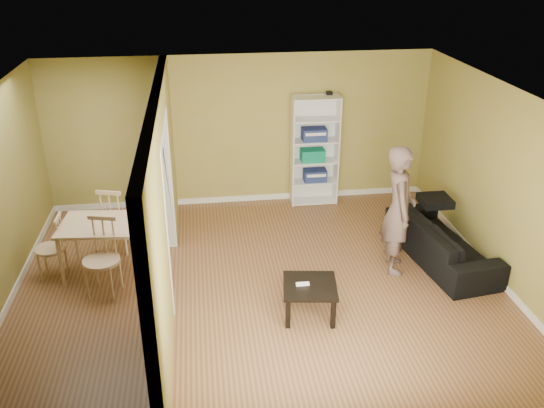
{
  "coord_description": "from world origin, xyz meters",
  "views": [
    {
      "loc": [
        -0.71,
        -6.62,
        4.31
      ],
      "look_at": [
        0.2,
        0.2,
        1.1
      ],
      "focal_mm": 38.0,
      "sensor_mm": 36.0,
      "label": 1
    }
  ],
  "objects": [
    {
      "name": "room_shell",
      "position": [
        0.0,
        0.0,
        1.3
      ],
      "size": [
        6.5,
        6.5,
        6.5
      ],
      "color": "brown",
      "rests_on": "ground"
    },
    {
      "name": "partition",
      "position": [
        -1.2,
        0.0,
        1.3
      ],
      "size": [
        0.22,
        5.5,
        2.6
      ],
      "primitive_type": null,
      "color": "olive",
      "rests_on": "ground"
    },
    {
      "name": "wall_speaker",
      "position": [
        1.5,
        2.69,
        1.9
      ],
      "size": [
        0.1,
        0.1,
        0.1
      ],
      "primitive_type": "cube",
      "color": "black",
      "rests_on": "room_shell"
    },
    {
      "name": "sofa",
      "position": [
        2.7,
        0.32,
        0.4
      ],
      "size": [
        2.18,
        1.17,
        0.79
      ],
      "primitive_type": "imported",
      "rotation": [
        0.0,
        0.0,
        1.71
      ],
      "color": "black",
      "rests_on": "ground"
    },
    {
      "name": "person",
      "position": [
        1.94,
        0.17,
        1.08
      ],
      "size": [
        0.88,
        0.75,
        2.15
      ],
      "primitive_type": "imported",
      "rotation": [
        0.0,
        0.0,
        1.38
      ],
      "color": "slate",
      "rests_on": "ground"
    },
    {
      "name": "bookshelf",
      "position": [
        1.25,
        2.6,
        0.95
      ],
      "size": [
        0.8,
        0.35,
        1.91
      ],
      "color": "white",
      "rests_on": "ground"
    },
    {
      "name": "paper_box_navy_a",
      "position": [
        1.27,
        2.56,
        0.5
      ],
      "size": [
        0.39,
        0.26,
        0.2
      ],
      "primitive_type": "cube",
      "color": "navy",
      "rests_on": "bookshelf"
    },
    {
      "name": "paper_box_teal",
      "position": [
        1.22,
        2.56,
        0.88
      ],
      "size": [
        0.4,
        0.26,
        0.21
      ],
      "primitive_type": "cube",
      "color": "#1E5E63",
      "rests_on": "bookshelf"
    },
    {
      "name": "paper_box_navy_b",
      "position": [
        1.24,
        2.56,
        1.26
      ],
      "size": [
        0.41,
        0.27,
        0.21
      ],
      "primitive_type": "cube",
      "color": "#1A284C",
      "rests_on": "bookshelf"
    },
    {
      "name": "coffee_table",
      "position": [
        0.54,
        -0.77,
        0.37
      ],
      "size": [
        0.65,
        0.65,
        0.43
      ],
      "rotation": [
        0.0,
        0.0,
        -0.14
      ],
      "color": "black",
      "rests_on": "ground"
    },
    {
      "name": "game_controller",
      "position": [
        0.45,
        -0.76,
        0.45
      ],
      "size": [
        0.16,
        0.04,
        0.03
      ],
      "primitive_type": "cube",
      "color": "white",
      "rests_on": "coffee_table"
    },
    {
      "name": "dining_table",
      "position": [
        -2.03,
        0.59,
        0.69
      ],
      "size": [
        1.23,
        0.82,
        0.77
      ],
      "rotation": [
        0.0,
        0.0,
        -0.09
      ],
      "color": "beige",
      "rests_on": "ground"
    },
    {
      "name": "chair_left",
      "position": [
        -2.81,
        0.59,
        0.46
      ],
      "size": [
        0.43,
        0.43,
        0.92
      ],
      "primitive_type": null,
      "rotation": [
        0.0,
        0.0,
        -1.59
      ],
      "color": "tan",
      "rests_on": "ground"
    },
    {
      "name": "chair_near",
      "position": [
        -2.05,
        0.05,
        0.53
      ],
      "size": [
        0.58,
        0.58,
        1.05
      ],
      "primitive_type": null,
      "rotation": [
        0.0,
        0.0,
        -0.24
      ],
      "color": "tan",
      "rests_on": "ground"
    },
    {
      "name": "chair_far",
      "position": [
        -1.98,
        1.24,
        0.52
      ],
      "size": [
        0.59,
        0.59,
        1.04
      ],
      "primitive_type": null,
      "rotation": [
        0.0,
        0.0,
        2.87
      ],
      "color": "tan",
      "rests_on": "ground"
    }
  ]
}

